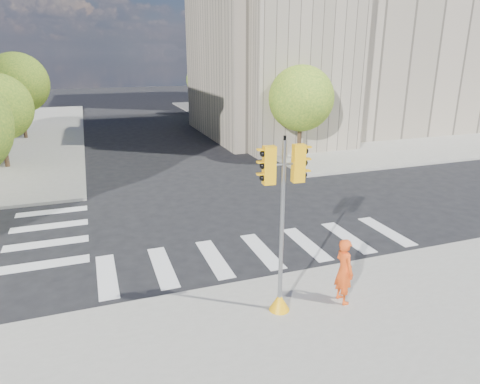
% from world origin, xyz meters
% --- Properties ---
extents(ground, '(160.00, 160.00, 0.00)m').
position_xyz_m(ground, '(0.00, 0.00, 0.00)').
color(ground, black).
rests_on(ground, ground).
extents(sidewalk_far_right, '(28.00, 40.00, 0.15)m').
position_xyz_m(sidewalk_far_right, '(20.00, 26.00, 0.07)').
color(sidewalk_far_right, gray).
rests_on(sidewalk_far_right, ground).
extents(civic_building, '(26.00, 16.00, 19.39)m').
position_xyz_m(civic_building, '(15.59, 19.12, 7.26)').
color(civic_building, gray).
rests_on(civic_building, ground).
extents(tree_lw_far, '(4.80, 4.80, 6.95)m').
position_xyz_m(tree_lw_far, '(-10.50, 24.00, 4.54)').
color(tree_lw_far, '#382616').
rests_on(tree_lw_far, ground).
extents(tree_re_near, '(4.20, 4.20, 6.16)m').
position_xyz_m(tree_re_near, '(7.50, 10.00, 4.05)').
color(tree_re_near, '#382616').
rests_on(tree_re_near, ground).
extents(tree_re_mid, '(4.60, 4.60, 6.66)m').
position_xyz_m(tree_re_mid, '(7.50, 22.00, 4.35)').
color(tree_re_mid, '#382616').
rests_on(tree_re_mid, ground).
extents(tree_re_far, '(4.00, 4.00, 5.88)m').
position_xyz_m(tree_re_far, '(7.50, 34.00, 3.87)').
color(tree_re_far, '#382616').
rests_on(tree_re_far, ground).
extents(lamp_near, '(0.35, 0.18, 8.11)m').
position_xyz_m(lamp_near, '(8.00, 14.00, 4.58)').
color(lamp_near, black).
rests_on(lamp_near, sidewalk_far_right).
extents(lamp_far, '(0.35, 0.18, 8.11)m').
position_xyz_m(lamp_far, '(8.00, 28.00, 4.58)').
color(lamp_far, black).
rests_on(lamp_far, sidewalk_far_right).
extents(traffic_signal, '(1.07, 0.56, 4.80)m').
position_xyz_m(traffic_signal, '(-1.16, -5.80, 2.20)').
color(traffic_signal, '#F2A70C').
rests_on(traffic_signal, sidewalk_near).
extents(photographer, '(0.47, 0.70, 1.90)m').
position_xyz_m(photographer, '(0.69, -6.00, 1.10)').
color(photographer, '#E94C15').
rests_on(photographer, sidewalk_near).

